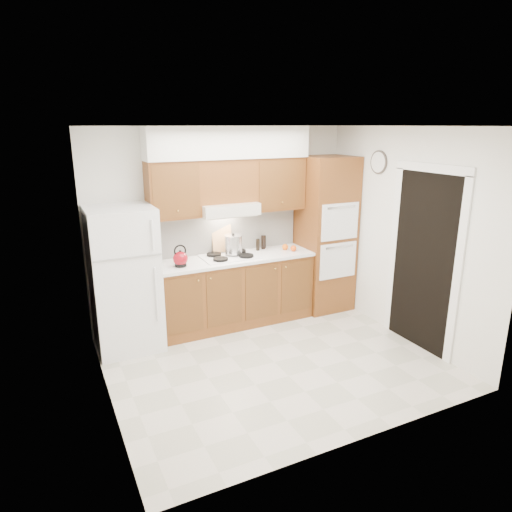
{
  "coord_description": "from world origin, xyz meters",
  "views": [
    {
      "loc": [
        -2.22,
        -4.11,
        2.62
      ],
      "look_at": [
        -0.01,
        0.45,
        1.15
      ],
      "focal_mm": 32.0,
      "sensor_mm": 36.0,
      "label": 1
    }
  ],
  "objects": [
    {
      "name": "wall_back",
      "position": [
        0.0,
        1.5,
        1.3
      ],
      "size": [
        3.6,
        0.02,
        2.6
      ],
      "primitive_type": "cube",
      "color": "white",
      "rests_on": "floor"
    },
    {
      "name": "wall_left",
      "position": [
        -1.8,
        0.0,
        1.3
      ],
      "size": [
        0.02,
        3.0,
        2.6
      ],
      "primitive_type": "cube",
      "color": "white",
      "rests_on": "floor"
    },
    {
      "name": "soffit",
      "position": [
        0.03,
        1.32,
        2.4
      ],
      "size": [
        2.13,
        0.36,
        0.4
      ],
      "primitive_type": "cube",
      "color": "silver",
      "rests_on": "wall_back"
    },
    {
      "name": "floor",
      "position": [
        0.0,
        0.0,
        0.0
      ],
      "size": [
        3.6,
        3.6,
        0.0
      ],
      "primitive_type": "plane",
      "color": "beige",
      "rests_on": "ground"
    },
    {
      "name": "upper_cab_right",
      "position": [
        0.72,
        1.33,
        1.85
      ],
      "size": [
        0.73,
        0.33,
        0.7
      ],
      "primitive_type": "cube",
      "color": "brown",
      "rests_on": "wall_back"
    },
    {
      "name": "ceiling",
      "position": [
        0.0,
        0.0,
        2.6
      ],
      "size": [
        3.6,
        3.6,
        0.0
      ],
      "primitive_type": "plane",
      "color": "white",
      "rests_on": "wall_back"
    },
    {
      "name": "oven_cabinet",
      "position": [
        1.44,
        1.18,
        1.1
      ],
      "size": [
        0.7,
        0.65,
        2.2
      ],
      "primitive_type": "cube",
      "color": "brown",
      "rests_on": "floor"
    },
    {
      "name": "orange_near",
      "position": [
        0.87,
        1.09,
        0.98
      ],
      "size": [
        0.1,
        0.1,
        0.08
      ],
      "primitive_type": "sphere",
      "rotation": [
        0.0,
        0.0,
        0.31
      ],
      "color": "#FF4F0D",
      "rests_on": "countertop"
    },
    {
      "name": "wall_clock",
      "position": [
        1.79,
        0.55,
        2.15
      ],
      "size": [
        0.02,
        0.3,
        0.3
      ],
      "primitive_type": "cylinder",
      "rotation": [
        0.0,
        1.57,
        0.0
      ],
      "color": "#3F3833",
      "rests_on": "wall_right"
    },
    {
      "name": "doorway",
      "position": [
        1.79,
        -0.35,
        1.05
      ],
      "size": [
        0.02,
        0.9,
        2.1
      ],
      "primitive_type": "cube",
      "color": "black",
      "rests_on": "floor"
    },
    {
      "name": "upper_cab_over_hood",
      "position": [
        -0.02,
        1.33,
        1.92
      ],
      "size": [
        0.75,
        0.33,
        0.55
      ],
      "primitive_type": "cube",
      "color": "brown",
      "rests_on": "range_hood"
    },
    {
      "name": "fridge",
      "position": [
        -1.41,
        1.14,
        0.86
      ],
      "size": [
        0.75,
        0.72,
        1.72
      ],
      "primitive_type": "cube",
      "color": "white",
      "rests_on": "floor"
    },
    {
      "name": "range_hood",
      "position": [
        -0.02,
        1.27,
        1.57
      ],
      "size": [
        0.75,
        0.45,
        0.15
      ],
      "primitive_type": "cube",
      "color": "silver",
      "rests_on": "wall_back"
    },
    {
      "name": "orange_far",
      "position": [
        0.8,
        1.2,
        0.98
      ],
      "size": [
        0.1,
        0.1,
        0.08
      ],
      "primitive_type": "sphere",
      "rotation": [
        0.0,
        0.0,
        -0.24
      ],
      "color": "#F8510D",
      "rests_on": "countertop"
    },
    {
      "name": "condiment_b",
      "position": [
        0.45,
        1.35,
        1.02
      ],
      "size": [
        0.07,
        0.07,
        0.16
      ],
      "primitive_type": "cylinder",
      "rotation": [
        0.0,
        0.0,
        -0.39
      ],
      "color": "black",
      "rests_on": "countertop"
    },
    {
      "name": "cooktop",
      "position": [
        -0.02,
        1.21,
        0.95
      ],
      "size": [
        0.74,
        0.5,
        0.01
      ],
      "primitive_type": "cube",
      "color": "white",
      "rests_on": "countertop"
    },
    {
      "name": "kettle",
      "position": [
        -0.73,
        1.08,
        1.04
      ],
      "size": [
        0.21,
        0.21,
        0.18
      ],
      "primitive_type": "sphere",
      "rotation": [
        0.0,
        0.0,
        -0.17
      ],
      "color": "maroon",
      "rests_on": "countertop"
    },
    {
      "name": "condiment_c",
      "position": [
        0.59,
        1.45,
        1.03
      ],
      "size": [
        0.07,
        0.07,
        0.17
      ],
      "primitive_type": "cylinder",
      "rotation": [
        0.0,
        0.0,
        -0.25
      ],
      "color": "black",
      "rests_on": "countertop"
    },
    {
      "name": "upper_cab_left",
      "position": [
        -0.71,
        1.33,
        1.85
      ],
      "size": [
        0.63,
        0.33,
        0.7
      ],
      "primitive_type": "cube",
      "color": "brown",
      "rests_on": "wall_back"
    },
    {
      "name": "condiment_a",
      "position": [
        0.55,
        1.39,
        1.04
      ],
      "size": [
        0.06,
        0.06,
        0.19
      ],
      "primitive_type": "cylinder",
      "rotation": [
        0.0,
        0.0,
        -0.08
      ],
      "color": "black",
      "rests_on": "countertop"
    },
    {
      "name": "backsplash",
      "position": [
        0.02,
        1.49,
        1.22
      ],
      "size": [
        2.11,
        0.03,
        0.56
      ],
      "primitive_type": "cube",
      "color": "white",
      "rests_on": "countertop"
    },
    {
      "name": "base_cabinets",
      "position": [
        0.02,
        1.2,
        0.45
      ],
      "size": [
        2.11,
        0.6,
        0.9
      ],
      "primitive_type": "cube",
      "color": "brown",
      "rests_on": "floor"
    },
    {
      "name": "countertop",
      "position": [
        0.03,
        1.19,
        0.92
      ],
      "size": [
        2.13,
        0.62,
        0.04
      ],
      "primitive_type": "cube",
      "color": "white",
      "rests_on": "base_cabinets"
    },
    {
      "name": "stock_pot",
      "position": [
        0.04,
        1.26,
        1.09
      ],
      "size": [
        0.29,
        0.29,
        0.24
      ],
      "primitive_type": "cylinder",
      "rotation": [
        0.0,
        0.0,
        -0.37
      ],
      "color": "silver",
      "rests_on": "cooktop"
    },
    {
      "name": "cutting_board",
      "position": [
        -0.04,
        1.45,
        1.14
      ],
      "size": [
        0.28,
        0.11,
        0.36
      ],
      "primitive_type": "cube",
      "rotation": [
        -0.21,
        0.0,
        -0.09
      ],
      "color": "tan",
      "rests_on": "countertop"
    },
    {
      "name": "wall_right",
      "position": [
        1.8,
        0.0,
        1.3
      ],
      "size": [
        0.02,
        3.0,
        2.6
      ],
      "primitive_type": "cube",
      "color": "white",
      "rests_on": "floor"
    }
  ]
}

